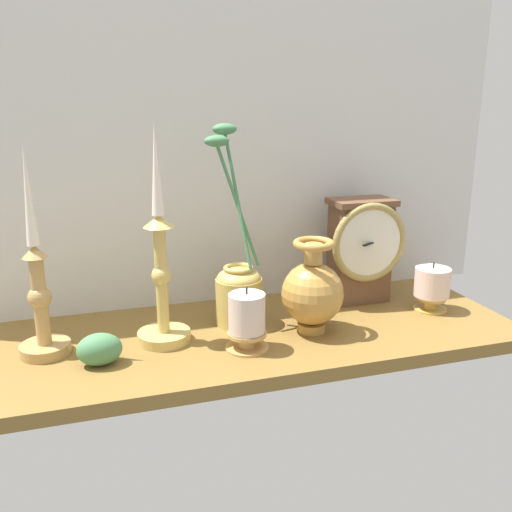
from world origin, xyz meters
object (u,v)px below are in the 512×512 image
Objects in this scene: pillar_candle_front at (432,287)px; brass_vase_jar at (238,285)px; candlestick_tall_center at (39,294)px; brass_vase_bulbous at (312,291)px; candlestick_tall_left at (161,277)px; pillar_candle_near_clock at (247,321)px; mantel_clock at (361,248)px.

brass_vase_jar is at bearing 172.99° from pillar_candle_front.
brass_vase_bulbous is at bearing -5.46° from candlestick_tall_center.
candlestick_tall_center is at bearing 178.77° from candlestick_tall_left.
candlestick_tall_center reaches higher than pillar_candle_near_clock.
pillar_candle_near_clock is at bearing -164.72° from brass_vase_bulbous.
candlestick_tall_center is 72.58cm from pillar_candle_front.
brass_vase_jar reaches higher than brass_vase_bulbous.
candlestick_tall_left reaches higher than pillar_candle_front.
candlestick_tall_left is 1.08× the size of candlestick_tall_center.
candlestick_tall_center is at bearing -173.14° from mantel_clock.
mantel_clock is 0.58× the size of brass_vase_jar.
pillar_candle_near_clock is (-39.99, -6.34, 0.19)cm from pillar_candle_front.
brass_vase_bulbous is 1.56× the size of pillar_candle_near_clock.
candlestick_tall_left is at bearing 149.64° from pillar_candle_near_clock.
candlestick_tall_left is 26.74cm from brass_vase_bulbous.
candlestick_tall_center is 33.76cm from pillar_candle_near_clock.
candlestick_tall_left is 16.33cm from pillar_candle_near_clock.
candlestick_tall_left is 19.50cm from candlestick_tall_center.
candlestick_tall_left reaches higher than brass_vase_bulbous.
candlestick_tall_left is 1.01× the size of brass_vase_jar.
candlestick_tall_left is at bearing -166.33° from brass_vase_jar.
mantel_clock is 1.95× the size of pillar_candle_near_clock.
brass_vase_bulbous is at bearing -8.57° from candlestick_tall_left.
pillar_candle_near_clock is at bearing -13.84° from candlestick_tall_center.
candlestick_tall_center is at bearing -174.78° from brass_vase_jar.
mantel_clock is at bearing 8.88° from brass_vase_jar.
brass_vase_jar is (33.89, 3.09, -2.88)cm from candlestick_tall_center.
pillar_candle_front is (52.89, -1.22, -6.75)cm from candlestick_tall_left.
pillar_candle_front is (72.35, -1.64, -5.54)cm from candlestick_tall_center.
brass_vase_jar is at bearing 5.22° from candlestick_tall_center.
brass_vase_jar is (-11.71, 7.45, -0.10)cm from brass_vase_bulbous.
brass_vase_bulbous is (45.60, -4.36, -2.78)cm from candlestick_tall_center.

